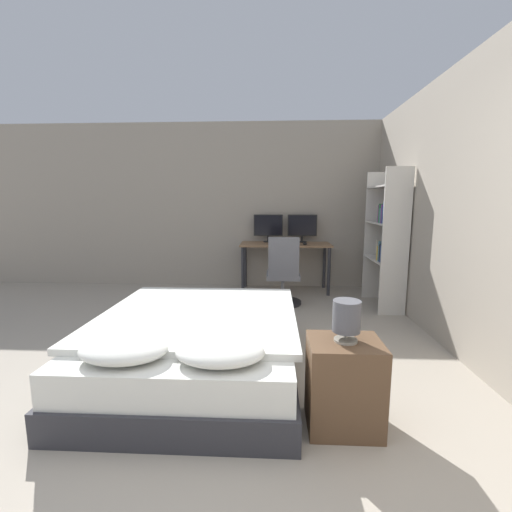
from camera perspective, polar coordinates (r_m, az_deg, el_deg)
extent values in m
cube|color=#9E9384|center=(5.76, -0.06, 8.30)|extent=(12.00, 0.06, 2.70)
cube|color=#9E9384|center=(3.33, 34.25, 6.25)|extent=(0.06, 12.00, 2.70)
cube|color=#2D2D33|center=(3.03, -9.63, -16.72)|extent=(1.58, 1.91, 0.22)
cube|color=silver|center=(2.94, -9.75, -12.79)|extent=(1.52, 1.85, 0.23)
cube|color=silver|center=(3.00, -9.34, -9.54)|extent=(1.62, 1.60, 0.05)
ellipsoid|color=silver|center=(2.35, -21.21, -14.36)|extent=(0.55, 0.38, 0.13)
ellipsoid|color=silver|center=(2.18, -5.99, -15.61)|extent=(0.55, 0.38, 0.13)
cube|color=brown|center=(2.36, 14.40, -20.00)|extent=(0.45, 0.37, 0.57)
cylinder|color=gray|center=(2.24, 14.70, -13.40)|extent=(0.14, 0.14, 0.01)
cylinder|color=gray|center=(2.22, 14.74, -12.62)|extent=(0.02, 0.02, 0.05)
cylinder|color=#4C4C51|center=(2.18, 14.87, -9.64)|extent=(0.17, 0.17, 0.19)
cube|color=#846042|center=(5.43, 4.92, 1.95)|extent=(1.42, 0.58, 0.03)
cylinder|color=#2D2D33|center=(5.28, -2.21, -2.48)|extent=(0.05, 0.05, 0.74)
cylinder|color=#2D2D33|center=(5.32, 12.05, -2.57)|extent=(0.05, 0.05, 0.74)
cylinder|color=#2D2D33|center=(5.74, -1.78, -1.54)|extent=(0.05, 0.05, 0.74)
cylinder|color=#2D2D33|center=(5.79, 11.31, -1.63)|extent=(0.05, 0.05, 0.74)
cylinder|color=black|center=(5.62, 2.04, 2.42)|extent=(0.16, 0.16, 0.01)
cylinder|color=black|center=(5.61, 2.05, 2.94)|extent=(0.03, 0.03, 0.09)
cube|color=black|center=(5.59, 2.06, 5.15)|extent=(0.47, 0.03, 0.34)
cube|color=black|center=(5.58, 2.06, 5.14)|extent=(0.44, 0.00, 0.31)
cylinder|color=black|center=(5.63, 7.66, 2.37)|extent=(0.16, 0.16, 0.01)
cylinder|color=black|center=(5.63, 7.68, 2.88)|extent=(0.03, 0.03, 0.09)
cube|color=black|center=(5.61, 7.72, 5.09)|extent=(0.47, 0.03, 0.34)
cube|color=black|center=(5.60, 7.73, 5.08)|extent=(0.44, 0.00, 0.31)
cube|color=black|center=(5.25, 4.99, 1.96)|extent=(0.40, 0.13, 0.02)
ellipsoid|color=black|center=(5.27, 8.15, 2.02)|extent=(0.07, 0.05, 0.04)
cylinder|color=black|center=(4.89, 4.47, -7.67)|extent=(0.52, 0.52, 0.04)
cylinder|color=gray|center=(4.84, 4.49, -5.55)|extent=(0.05, 0.05, 0.33)
cube|color=slate|center=(4.79, 4.52, -3.22)|extent=(0.45, 0.45, 0.07)
cube|color=slate|center=(4.54, 4.64, -0.12)|extent=(0.41, 0.05, 0.52)
cube|color=beige|center=(4.54, 22.24, 2.01)|extent=(0.34, 0.02, 1.84)
cube|color=beige|center=(5.31, 19.38, 3.08)|extent=(0.34, 0.02, 1.84)
cube|color=beige|center=(4.96, 20.52, -0.59)|extent=(0.34, 0.79, 0.02)
cube|color=beige|center=(4.90, 20.84, 5.15)|extent=(0.34, 0.79, 0.02)
cube|color=beige|center=(4.90, 21.16, 10.74)|extent=(0.34, 0.79, 0.02)
cube|color=#2D4784|center=(4.60, 21.97, 0.42)|extent=(0.28, 0.04, 0.26)
cube|color=orange|center=(4.64, 21.77, 0.15)|extent=(0.28, 0.03, 0.21)
cube|color=#2D4784|center=(4.68, 21.61, 0.31)|extent=(0.28, 0.04, 0.22)
cube|color=#28282D|center=(4.72, 21.44, 0.44)|extent=(0.28, 0.04, 0.23)
cube|color=teal|center=(4.76, 21.28, 0.74)|extent=(0.28, 0.03, 0.26)
cube|color=gold|center=(4.81, 21.08, 0.40)|extent=(0.28, 0.04, 0.19)
cube|color=#BCB29E|center=(4.84, 20.96, 0.90)|extent=(0.28, 0.03, 0.27)
cube|color=teal|center=(4.55, 22.35, 6.24)|extent=(0.28, 0.02, 0.20)
cube|color=gold|center=(4.58, 22.22, 6.49)|extent=(0.28, 0.02, 0.24)
cube|color=#2D4784|center=(4.61, 22.09, 6.68)|extent=(0.28, 0.04, 0.27)
cube|color=#2D4784|center=(4.65, 21.89, 6.36)|extent=(0.28, 0.03, 0.21)
cube|color=#7A387F|center=(4.69, 21.74, 6.52)|extent=(0.28, 0.03, 0.23)
cube|color=teal|center=(4.74, 21.54, 6.28)|extent=(0.28, 0.04, 0.19)
cube|color=#337042|center=(4.79, 21.36, 6.64)|extent=(0.28, 0.03, 0.25)
cube|color=#7A387F|center=(4.82, 21.21, 6.55)|extent=(0.28, 0.02, 0.23)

